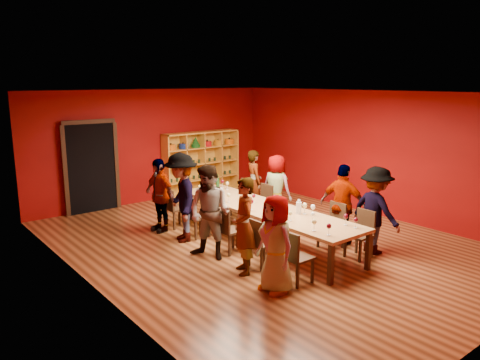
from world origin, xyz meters
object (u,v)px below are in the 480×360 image
(chair_person_left_2, at_px, (228,228))
(person_left_4, at_px, (160,195))
(chair_person_left_3, at_px, (195,215))
(chair_person_right_1, at_px, (334,223))
(person_right_1, at_px, (343,205))
(wine_bottle, at_px, (218,183))
(person_left_0, at_px, (276,244))
(chair_person_left_1, at_px, (259,241))
(chair_person_right_3, at_px, (263,202))
(shelving_unit, at_px, (201,160))
(person_left_2, at_px, (210,212))
(person_right_0, at_px, (376,210))
(chair_person_right_4, at_px, (243,195))
(chair_person_right_0, at_px, (362,231))
(person_left_1, at_px, (244,226))
(chair_person_left_0, at_px, (294,255))
(person_left_3, at_px, (181,198))
(spittoon_bowl, at_px, (279,205))
(tasting_table, at_px, (264,209))
(chair_person_left_4, at_px, (173,206))
(person_right_4, at_px, (254,182))
(person_right_3, at_px, (276,187))

(chair_person_left_2, relative_size, person_left_4, 0.55)
(chair_person_left_3, distance_m, chair_person_right_1, 2.84)
(person_right_1, xyz_separation_m, wine_bottle, (-0.89, 2.99, 0.06))
(chair_person_right_1, bearing_deg, person_left_0, -162.08)
(chair_person_left_1, xyz_separation_m, chair_person_right_3, (1.82, 1.96, 0.00))
(shelving_unit, distance_m, person_left_2, 5.10)
(chair_person_left_1, height_order, person_left_4, person_left_4)
(person_right_0, bearing_deg, chair_person_right_4, 12.25)
(chair_person_left_1, distance_m, chair_person_right_0, 1.99)
(person_left_1, height_order, chair_person_left_3, person_left_1)
(shelving_unit, bearing_deg, chair_person_left_0, -110.76)
(person_left_3, bearing_deg, chair_person_right_0, 57.62)
(chair_person_left_3, height_order, person_right_0, person_right_0)
(person_left_1, bearing_deg, spittoon_bowl, 139.04)
(tasting_table, bearing_deg, chair_person_right_0, -61.94)
(person_left_0, xyz_separation_m, person_right_0, (2.63, 0.06, 0.06))
(person_left_4, height_order, chair_person_right_4, person_left_4)
(chair_person_right_4, relative_size, wine_bottle, 2.66)
(chair_person_left_3, height_order, chair_person_left_4, same)
(tasting_table, relative_size, chair_person_left_3, 5.06)
(tasting_table, height_order, person_left_0, person_left_0)
(person_left_4, relative_size, chair_person_right_3, 1.80)
(person_left_2, xyz_separation_m, person_right_0, (2.62, -1.71, -0.04))
(chair_person_left_0, relative_size, person_right_4, 0.57)
(chair_person_right_0, xyz_separation_m, person_right_0, (0.39, 0.00, 0.34))
(spittoon_bowl, bearing_deg, chair_person_left_1, -149.20)
(chair_person_right_0, bearing_deg, chair_person_left_3, 122.57)
(person_right_4, bearing_deg, chair_person_left_3, 125.37)
(person_right_1, distance_m, wine_bottle, 3.12)
(chair_person_left_4, relative_size, chair_person_right_1, 1.00)
(person_left_3, relative_size, person_right_3, 1.18)
(chair_person_right_1, bearing_deg, chair_person_left_4, 120.88)
(person_right_3, xyz_separation_m, person_right_4, (-0.05, 0.74, 0.02))
(shelving_unit, height_order, chair_person_right_0, shelving_unit)
(chair_person_right_1, distance_m, person_right_4, 2.87)
(chair_person_left_4, xyz_separation_m, person_right_1, (2.07, -3.04, 0.32))
(person_left_4, height_order, person_right_1, person_right_1)
(person_left_4, distance_m, person_right_4, 2.51)
(tasting_table, xyz_separation_m, person_left_4, (-1.25, 2.00, 0.10))
(chair_person_right_1, xyz_separation_m, person_right_1, (0.25, 0.00, 0.32))
(person_left_0, distance_m, wine_bottle, 4.04)
(person_left_0, bearing_deg, chair_person_right_0, 96.04)
(person_left_0, height_order, person_left_4, person_left_4)
(person_left_2, xyz_separation_m, chair_person_right_0, (2.23, -1.71, -0.38))
(chair_person_left_1, distance_m, chair_person_left_3, 2.05)
(person_right_0, bearing_deg, chair_person_right_3, 13.94)
(tasting_table, bearing_deg, person_right_1, -41.94)
(person_right_4, relative_size, wine_bottle, 4.71)
(person_left_3, bearing_deg, person_left_1, 19.74)
(tasting_table, distance_m, person_right_0, 2.15)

